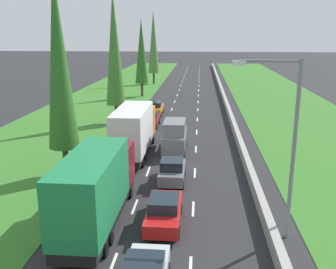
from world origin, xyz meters
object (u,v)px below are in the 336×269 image
at_px(white_box_truck_left_lane, 134,130).
at_px(poplar_tree_fifth, 153,42).
at_px(grey_hatchback_centre_lane, 172,171).
at_px(poplar_tree_third, 114,49).
at_px(red_sedan_centre_lane, 164,211).
at_px(orange_sedan_left_lane_fifth, 155,108).
at_px(street_light_mast, 287,138).
at_px(green_box_truck_left_lane, 97,186).
at_px(grey_van_centre_lane, 175,136).
at_px(maroon_sedan_left_lane, 150,119).
at_px(poplar_tree_fourth, 141,51).
at_px(poplar_tree_second, 59,61).

relative_size(white_box_truck_left_lane, poplar_tree_fifth, 0.66).
bearing_deg(grey_hatchback_centre_lane, poplar_tree_third, 113.84).
relative_size(red_sedan_centre_lane, orange_sedan_left_lane_fifth, 1.00).
relative_size(grey_hatchback_centre_lane, street_light_mast, 0.43).
bearing_deg(green_box_truck_left_lane, orange_sedan_left_lane_fifth, 90.47).
bearing_deg(orange_sedan_left_lane_fifth, grey_van_centre_lane, -77.27).
bearing_deg(maroon_sedan_left_lane, poplar_tree_fifth, 96.24).
bearing_deg(white_box_truck_left_lane, orange_sedan_left_lane_fifth, 90.62).
height_order(white_box_truck_left_lane, orange_sedan_left_lane_fifth, white_box_truck_left_lane).
relative_size(poplar_tree_third, poplar_tree_fourth, 1.19).
distance_m(green_box_truck_left_lane, white_box_truck_left_lane, 12.22).
distance_m(green_box_truck_left_lane, red_sedan_centre_lane, 3.83).
distance_m(white_box_truck_left_lane, maroon_sedan_left_lane, 10.30).
xyz_separation_m(white_box_truck_left_lane, maroon_sedan_left_lane, (0.00, 10.21, -1.37)).
relative_size(red_sedan_centre_lane, poplar_tree_fifth, 0.32).
relative_size(grey_van_centre_lane, maroon_sedan_left_lane, 1.09).
height_order(green_box_truck_left_lane, poplar_tree_fourth, poplar_tree_fourth).
bearing_deg(white_box_truck_left_lane, poplar_tree_second, -127.77).
bearing_deg(green_box_truck_left_lane, poplar_tree_fifth, 93.91).
relative_size(white_box_truck_left_lane, maroon_sedan_left_lane, 2.09).
relative_size(poplar_tree_third, street_light_mast, 1.62).
height_order(poplar_tree_fourth, street_light_mast, poplar_tree_fourth).
distance_m(orange_sedan_left_lane_fifth, poplar_tree_third, 9.88).
relative_size(grey_van_centre_lane, street_light_mast, 0.54).
bearing_deg(poplar_tree_second, grey_hatchback_centre_lane, -4.45).
distance_m(green_box_truck_left_lane, grey_van_centre_lane, 13.73).
xyz_separation_m(green_box_truck_left_lane, poplar_tree_fourth, (-4.00, 42.61, 5.00)).
bearing_deg(poplar_tree_fifth, grey_hatchback_centre_lane, -81.75).
relative_size(green_box_truck_left_lane, red_sedan_centre_lane, 2.09).
xyz_separation_m(red_sedan_centre_lane, maroon_sedan_left_lane, (-3.63, 22.24, 0.00)).
distance_m(red_sedan_centre_lane, grey_van_centre_lane, 13.14).
bearing_deg(street_light_mast, poplar_tree_fifth, 102.94).
distance_m(red_sedan_centre_lane, poplar_tree_fifth, 59.21).
bearing_deg(poplar_tree_fourth, red_sedan_centre_lane, -79.88).
xyz_separation_m(red_sedan_centre_lane, poplar_tree_third, (-7.66, 23.41, 7.51)).
xyz_separation_m(orange_sedan_left_lane_fifth, street_light_mast, (9.80, -29.30, 4.42)).
bearing_deg(red_sedan_centre_lane, green_box_truck_left_lane, -176.89).
height_order(green_box_truck_left_lane, poplar_tree_third, poplar_tree_third).
relative_size(orange_sedan_left_lane_fifth, poplar_tree_second, 0.31).
xyz_separation_m(red_sedan_centre_lane, grey_hatchback_centre_lane, (-0.01, 6.11, 0.02)).
height_order(red_sedan_centre_lane, white_box_truck_left_lane, white_box_truck_left_lane).
height_order(orange_sedan_left_lane_fifth, poplar_tree_third, poplar_tree_third).
bearing_deg(red_sedan_centre_lane, street_light_mast, -7.18).
relative_size(grey_van_centre_lane, poplar_tree_fifth, 0.34).
bearing_deg(street_light_mast, white_box_truck_left_lane, 126.98).
height_order(white_box_truck_left_lane, poplar_tree_fourth, poplar_tree_fourth).
bearing_deg(orange_sedan_left_lane_fifth, grey_hatchback_centre_lane, -80.39).
bearing_deg(grey_hatchback_centre_lane, maroon_sedan_left_lane, 102.64).
xyz_separation_m(maroon_sedan_left_lane, orange_sedan_left_lane_fifth, (-0.18, 6.31, 0.00)).
bearing_deg(poplar_tree_third, poplar_tree_fourth, 89.75).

